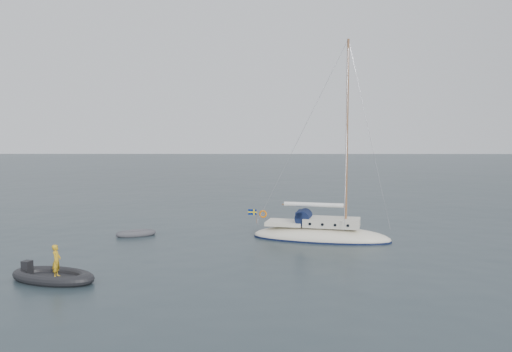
{
  "coord_description": "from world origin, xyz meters",
  "views": [
    {
      "loc": [
        -1.78,
        -32.51,
        6.75
      ],
      "look_at": [
        -2.01,
        0.0,
        4.1
      ],
      "focal_mm": 35.0,
      "sensor_mm": 36.0,
      "label": 1
    }
  ],
  "objects": [
    {
      "name": "dinghy",
      "position": [
        -10.09,
        0.56,
        0.17
      ],
      "size": [
        2.67,
        1.21,
        0.38
      ],
      "rotation": [
        0.0,
        0.0,
        0.42
      ],
      "color": "#49494E",
      "rests_on": "ground"
    },
    {
      "name": "rib",
      "position": [
        -11.39,
        -9.89,
        0.27
      ],
      "size": [
        4.34,
        1.97,
        1.75
      ],
      "rotation": [
        0.0,
        0.0,
        -0.3
      ],
      "color": "black",
      "rests_on": "ground"
    },
    {
      "name": "sailboat",
      "position": [
        2.21,
        -0.57,
        1.01
      ],
      "size": [
        9.35,
        2.8,
        13.32
      ],
      "rotation": [
        0.0,
        0.0,
        -0.24
      ],
      "color": "beige",
      "rests_on": "ground"
    },
    {
      "name": "ground",
      "position": [
        0.0,
        0.0,
        0.0
      ],
      "size": [
        300.0,
        300.0,
        0.0
      ],
      "primitive_type": "plane",
      "color": "black",
      "rests_on": "ground"
    }
  ]
}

